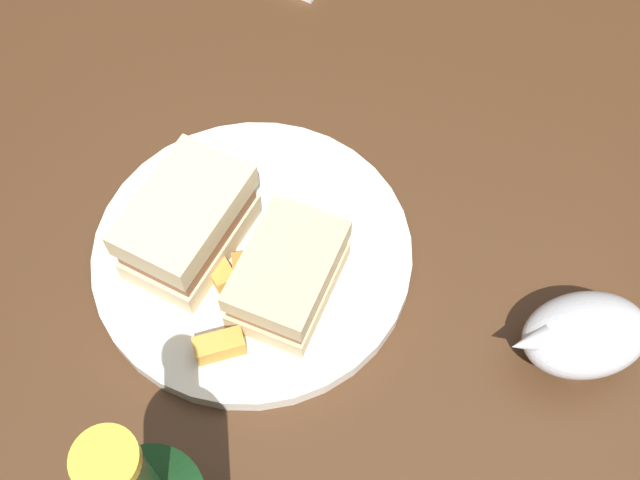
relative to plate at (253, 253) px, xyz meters
The scene contains 11 objects.
ground_plane 0.78m from the plate, 19.44° to the left, with size 6.00×6.00×0.00m, color #4C4238.
dining_table 0.41m from the plate, 19.44° to the left, with size 1.08×0.98×0.76m, color #422816.
plate is the anchor object (origin of this frame).
sandwich_half_left 0.07m from the plate, 167.55° to the right, with size 0.09×0.13×0.07m.
sandwich_half_right 0.06m from the plate, 32.35° to the right, with size 0.08×0.11×0.06m.
potato_wedge_front 0.04m from the plate, 125.97° to the right, with size 0.04×0.02×0.02m, color gold.
potato_wedge_middle 0.04m from the plate, 81.52° to the right, with size 0.04×0.02×0.02m, color #AD702D.
potato_wedge_back 0.08m from the plate, 136.35° to the right, with size 0.04×0.02×0.02m, color gold.
potato_wedge_left_edge 0.10m from the plate, 84.89° to the right, with size 0.04×0.02×0.02m, color gold.
potato_wedge_right_edge 0.04m from the plate, 52.51° to the right, with size 0.05×0.02×0.02m, color #B77F33.
gravy_boat 0.29m from the plate, ahead, with size 0.13×0.12×0.06m.
Camera 1 is at (0.05, -0.34, 1.38)m, focal length 43.32 mm.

